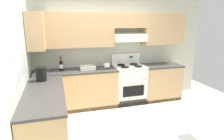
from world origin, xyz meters
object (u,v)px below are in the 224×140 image
stove (129,83)px  bucket (41,74)px  bowl (87,68)px  paper_towel_roll (107,66)px  wine_bottle (61,65)px

stove → bucket: bearing=-162.2°
bowl → paper_towel_roll: (0.45, -0.05, 0.04)m
bucket → wine_bottle: bearing=61.7°
wine_bottle → bucket: size_ratio=1.27×
bowl → bucket: bucket is taller
wine_bottle → paper_towel_roll: wine_bottle is taller
bowl → bucket: bearing=-145.2°
stove → wine_bottle: (-1.62, 0.08, 0.56)m
bowl → bucket: size_ratio=1.35×
wine_bottle → bucket: wine_bottle is taller
bowl → stove: bearing=-1.6°
stove → bucket: stove is taller
stove → bucket: size_ratio=4.69×
bowl → paper_towel_roll: 0.45m
wine_bottle → bucket: 0.82m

